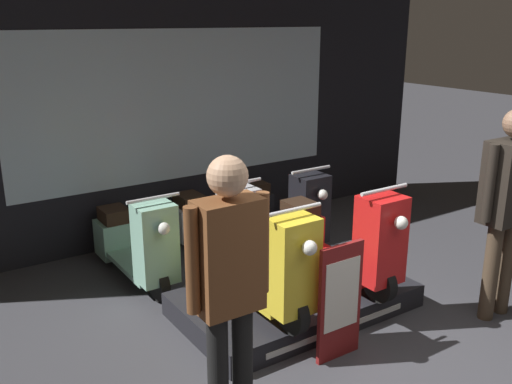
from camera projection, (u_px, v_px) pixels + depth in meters
shop_wall_back at (181, 101)px, 6.55m from camera, size 7.29×0.09×3.20m
display_platform at (295, 300)px, 5.09m from camera, size 2.04×1.18×0.20m
scooter_display_left at (255, 263)px, 4.65m from camera, size 0.50×1.54×1.00m
scooter_display_right at (340, 240)px, 5.14m from camera, size 0.50×1.54×1.00m
scooter_backrow_0 at (136, 243)px, 5.60m from camera, size 0.50×1.54×1.00m
scooter_backrow_1 at (215, 226)px, 6.07m from camera, size 0.50×1.54×1.00m
scooter_backrow_2 at (283, 211)px, 6.54m from camera, size 0.50×1.54×1.00m
person_left_browsing at (229, 280)px, 3.31m from camera, size 0.55×0.23×1.80m
person_right_browsing at (508, 196)px, 4.72m from camera, size 0.63×0.26×1.82m
price_sign_board at (340, 302)px, 4.28m from camera, size 0.40×0.04×0.93m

